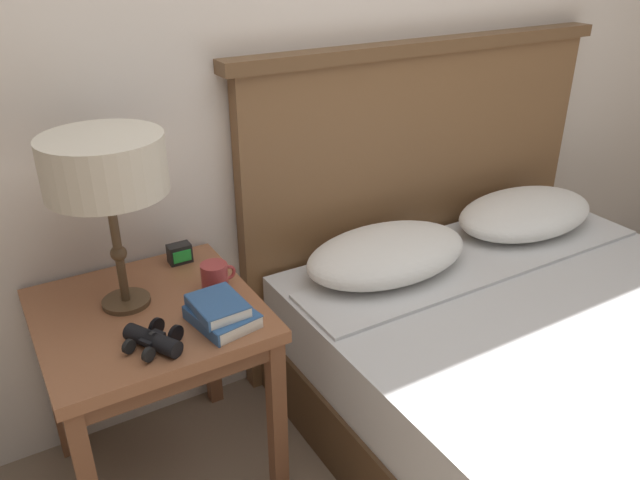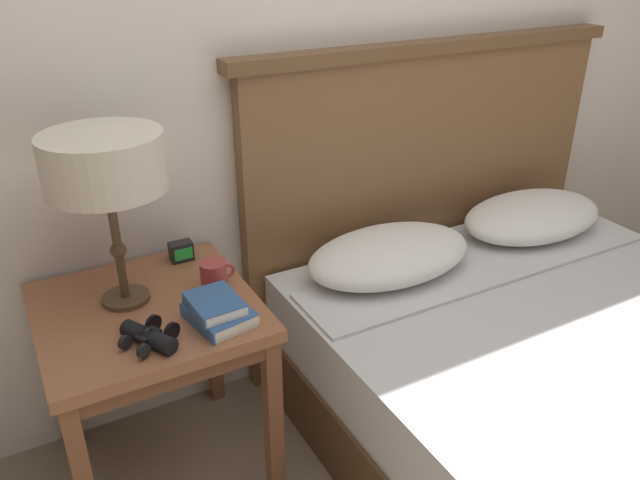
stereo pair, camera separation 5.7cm
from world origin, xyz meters
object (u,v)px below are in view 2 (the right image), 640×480
(nightstand, at_px, (149,331))
(coffee_mug, at_px, (214,276))
(binoculars_pair, at_px, (149,336))
(bed, at_px, (584,388))
(book_on_nightstand, at_px, (219,315))
(book_stacked_on_top, at_px, (214,304))
(alarm_clock, at_px, (181,251))
(table_lamp, at_px, (104,166))

(nightstand, relative_size, coffee_mug, 5.91)
(binoculars_pair, xyz_separation_m, coffee_mug, (0.24, 0.18, 0.02))
(nightstand, bearing_deg, binoculars_pair, -101.32)
(bed, relative_size, book_on_nightstand, 9.62)
(nightstand, height_order, binoculars_pair, binoculars_pair)
(nightstand, distance_m, book_stacked_on_top, 0.25)
(book_on_nightstand, xyz_separation_m, alarm_clock, (0.02, 0.38, 0.01))
(book_on_nightstand, height_order, book_stacked_on_top, book_stacked_on_top)
(bed, xyz_separation_m, binoculars_pair, (-1.19, 0.39, 0.35))
(nightstand, bearing_deg, table_lamp, 124.09)
(table_lamp, bearing_deg, nightstand, -55.91)
(table_lamp, bearing_deg, alarm_clock, 36.30)
(book_stacked_on_top, height_order, binoculars_pair, book_stacked_on_top)
(nightstand, xyz_separation_m, coffee_mug, (0.20, -0.00, 0.12))
(coffee_mug, bearing_deg, bed, -30.88)
(book_on_nightstand, bearing_deg, nightstand, 132.46)
(book_on_nightstand, relative_size, coffee_mug, 1.92)
(nightstand, relative_size, table_lamp, 1.27)
(book_on_nightstand, relative_size, alarm_clock, 2.83)
(nightstand, relative_size, book_on_nightstand, 3.08)
(table_lamp, relative_size, book_on_nightstand, 2.42)
(alarm_clock, bearing_deg, book_on_nightstand, -92.85)
(book_stacked_on_top, relative_size, alarm_clock, 2.29)
(book_stacked_on_top, bearing_deg, coffee_mug, 69.84)
(table_lamp, distance_m, binoculars_pair, 0.44)
(nightstand, xyz_separation_m, book_on_nightstand, (0.15, -0.16, 0.10))
(coffee_mug, bearing_deg, nightstand, 179.20)
(book_stacked_on_top, distance_m, alarm_clock, 0.37)
(bed, distance_m, coffee_mug, 1.17)
(book_on_nightstand, bearing_deg, alarm_clock, 87.15)
(binoculars_pair, distance_m, coffee_mug, 0.29)
(book_stacked_on_top, xyz_separation_m, coffee_mug, (0.06, 0.16, -0.01))
(coffee_mug, bearing_deg, book_on_nightstand, -106.90)
(bed, xyz_separation_m, alarm_clock, (-0.98, 0.78, 0.36))
(binoculars_pair, relative_size, coffee_mug, 1.56)
(binoculars_pair, bearing_deg, nightstand, 78.68)
(bed, xyz_separation_m, book_stacked_on_top, (-1.01, 0.41, 0.38))
(book_on_nightstand, distance_m, alarm_clock, 0.38)
(book_on_nightstand, distance_m, binoculars_pair, 0.19)
(bed, distance_m, book_on_nightstand, 1.13)
(nightstand, distance_m, bed, 1.31)
(book_stacked_on_top, bearing_deg, nightstand, 132.13)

